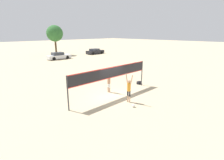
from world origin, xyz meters
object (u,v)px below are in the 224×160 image
at_px(player_blocker, 109,81).
at_px(parked_car_far, 95,51).
at_px(volleyball, 133,106).
at_px(player_spiker, 129,88).
at_px(volleyball_net, 112,74).
at_px(tree_right_cluster, 55,34).
at_px(parked_car_near, 59,56).
at_px(gear_bag, 139,83).

xyz_separation_m(player_blocker, parked_car_far, (17.41, 23.21, -0.47)).
bearing_deg(volleyball, player_spiker, 60.89).
bearing_deg(volleyball, volleyball_net, 77.97).
distance_m(volleyball_net, tree_right_cluster, 30.80).
bearing_deg(parked_car_near, player_blocker, -105.33).
distance_m(parked_car_near, parked_car_far, 10.90).
bearing_deg(player_blocker, volleyball, -15.34).
relative_size(parked_car_far, tree_right_cluster, 0.69).
bearing_deg(parked_car_near, parked_car_far, 10.16).
height_order(volleyball_net, parked_car_near, volleyball_net).
distance_m(player_spiker, gear_bag, 5.25).
height_order(parked_car_near, tree_right_cluster, tree_right_cluster).
height_order(player_spiker, volleyball, player_spiker).
relative_size(volleyball_net, tree_right_cluster, 1.26).
bearing_deg(tree_right_cluster, parked_car_far, -32.32).
bearing_deg(volleyball, parked_car_far, 55.58).
xyz_separation_m(player_blocker, volleyball, (-1.00, -3.66, -0.96)).
height_order(player_spiker, tree_right_cluster, tree_right_cluster).
height_order(player_spiker, parked_car_near, player_spiker).
bearing_deg(parked_car_far, tree_right_cluster, 144.56).
height_order(gear_bag, parked_car_near, parked_car_near).
bearing_deg(volleyball, tree_right_cluster, 71.65).
height_order(parked_car_near, parked_car_far, parked_car_near).
xyz_separation_m(gear_bag, parked_car_far, (13.36, 23.60, 0.46)).
relative_size(volleyball, parked_car_far, 0.05).
height_order(volleyball_net, gear_bag, volleyball_net).
height_order(volleyball_net, tree_right_cluster, tree_right_cluster).
bearing_deg(player_spiker, volleyball_net, -3.39).
relative_size(volleyball_net, parked_car_near, 1.82).
distance_m(parked_car_near, tree_right_cluster, 8.39).
bearing_deg(tree_right_cluster, volleyball, -108.35).
distance_m(parked_car_far, tree_right_cluster, 10.26).
bearing_deg(parked_car_far, volleyball_net, -129.67).
distance_m(volleyball_net, volleyball, 3.42).
xyz_separation_m(volleyball_net, tree_right_cluster, (9.95, 28.99, 3.06)).
xyz_separation_m(volleyball_net, volleyball, (-0.61, -2.85, -1.78)).
xyz_separation_m(player_spiker, parked_car_far, (17.92, 25.99, -0.59)).
relative_size(player_spiker, parked_car_near, 0.47).
xyz_separation_m(player_spiker, tree_right_cluster, (10.07, 30.96, 3.75)).
height_order(player_spiker, player_blocker, player_spiker).
height_order(player_blocker, tree_right_cluster, tree_right_cluster).
height_order(parked_car_far, tree_right_cluster, tree_right_cluster).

